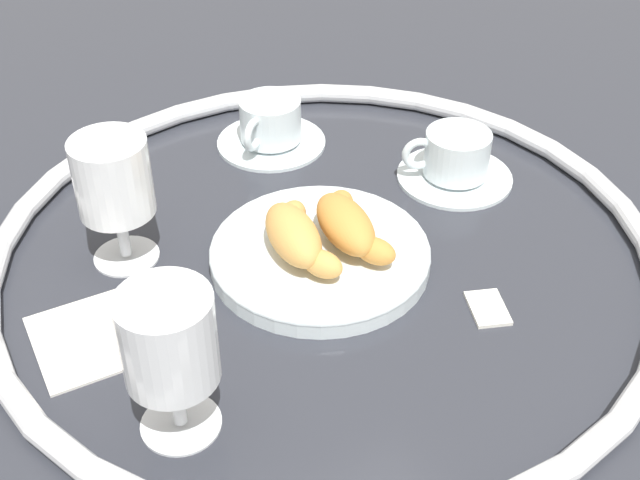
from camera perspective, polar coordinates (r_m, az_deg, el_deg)
ground_plane at (r=0.88m, az=0.31°, el=-1.02°), size 2.20×2.20×0.00m
table_chrome_rim at (r=0.87m, az=0.32°, el=-0.40°), size 0.70×0.70×0.02m
pastry_plate at (r=0.86m, az=0.00°, el=-0.96°), size 0.23×0.23×0.02m
croissant_large at (r=0.84m, az=-1.56°, el=0.25°), size 0.13×0.08×0.04m
croissant_small at (r=0.85m, az=1.93°, el=1.05°), size 0.13×0.08×0.04m
coffee_cup_near at (r=0.99m, az=9.18°, el=5.41°), size 0.14×0.14×0.06m
coffee_cup_far at (r=1.05m, az=-3.41°, el=7.73°), size 0.14×0.14×0.06m
juice_glass_left at (r=0.66m, az=-10.22°, el=-7.02°), size 0.08×0.08×0.14m
juice_glass_right at (r=0.84m, az=-13.86°, el=3.80°), size 0.08×0.08×0.14m
sugar_packet at (r=0.83m, az=11.35°, el=-4.47°), size 0.06×0.05×0.01m
folded_napkin at (r=0.81m, az=-15.03°, el=-6.26°), size 0.12×0.12×0.01m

